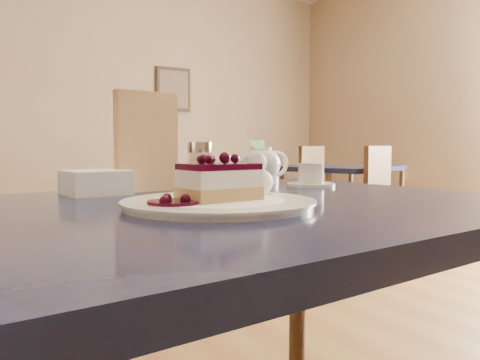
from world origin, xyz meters
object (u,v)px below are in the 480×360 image
tea_set (270,168)px  bg_table_far_right (340,241)px  cheesecake_slice (219,182)px  main_table (203,250)px  dessert_plate (219,204)px

tea_set → bg_table_far_right: (2.01, 1.93, -0.74)m
cheesecake_slice → main_table: bearing=90.0°
main_table → bg_table_far_right: (2.37, 2.26, -0.62)m
cheesecake_slice → bg_table_far_right: 3.39m
cheesecake_slice → tea_set: tea_set is taller
tea_set → bg_table_far_right: size_ratio=0.16×
cheesecake_slice → bg_table_far_right: (2.36, 2.31, -0.74)m
tea_set → main_table: bearing=-137.4°
main_table → bg_table_far_right: main_table is taller
main_table → cheesecake_slice: cheesecake_slice is taller
cheesecake_slice → tea_set: 0.52m
main_table → cheesecake_slice: size_ratio=9.96×
cheesecake_slice → bg_table_far_right: size_ratio=0.08×
main_table → dessert_plate: (0.01, -0.05, 0.09)m
main_table → dessert_plate: dessert_plate is taller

